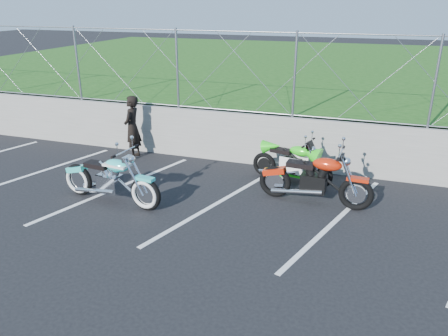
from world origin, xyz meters
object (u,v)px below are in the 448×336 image
(cruiser_turquoise, at_px, (111,181))
(naked_orange, at_px, (316,181))
(person_standing, at_px, (132,127))
(sportbike_green, at_px, (293,164))

(cruiser_turquoise, height_order, naked_orange, cruiser_turquoise)
(cruiser_turquoise, bearing_deg, person_standing, 117.25)
(naked_orange, xyz_separation_m, sportbike_green, (-0.66, 0.99, -0.06))
(cruiser_turquoise, relative_size, person_standing, 1.45)
(person_standing, bearing_deg, naked_orange, 68.88)
(cruiser_turquoise, distance_m, person_standing, 2.77)
(person_standing, bearing_deg, cruiser_turquoise, 13.91)
(naked_orange, height_order, sportbike_green, naked_orange)
(cruiser_turquoise, distance_m, naked_orange, 4.19)
(naked_orange, relative_size, sportbike_green, 1.22)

